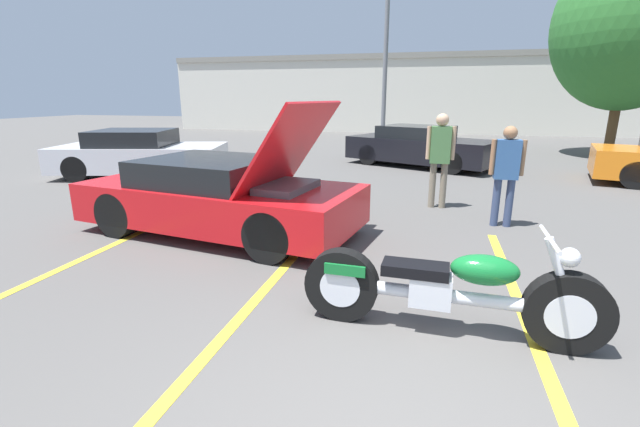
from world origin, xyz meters
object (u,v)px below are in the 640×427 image
(tree_background, at_px, (630,26))
(show_car_hood_open, at_px, (221,196))
(parked_car_left_row, at_px, (140,154))
(spectator_by_show_car, at_px, (440,152))
(light_pole, at_px, (389,24))
(parked_car_mid_row, at_px, (420,147))
(spectator_near_motorcycle, at_px, (506,168))
(motorcycle, at_px, (447,291))

(tree_background, height_order, show_car_hood_open, tree_background)
(parked_car_left_row, bearing_deg, spectator_by_show_car, -25.70)
(light_pole, distance_m, parked_car_mid_row, 6.56)
(spectator_near_motorcycle, height_order, spectator_by_show_car, spectator_by_show_car)
(light_pole, xyz_separation_m, show_car_hood_open, (-1.12, -12.33, -4.21))
(tree_background, bearing_deg, spectator_by_show_car, -123.30)
(parked_car_left_row, relative_size, spectator_by_show_car, 2.59)
(motorcycle, distance_m, parked_car_left_row, 9.82)
(parked_car_left_row, relative_size, parked_car_mid_row, 0.98)
(show_car_hood_open, bearing_deg, parked_car_mid_row, 79.12)
(show_car_hood_open, bearing_deg, spectator_by_show_car, 46.17)
(show_car_hood_open, bearing_deg, tree_background, 60.26)
(tree_background, relative_size, parked_car_left_row, 1.54)
(parked_car_mid_row, bearing_deg, spectator_by_show_car, -59.74)
(motorcycle, bearing_deg, parked_car_left_row, 143.31)
(parked_car_left_row, distance_m, spectator_near_motorcycle, 8.98)
(tree_background, xyz_separation_m, motorcycle, (-5.79, -13.56, -3.88))
(tree_background, bearing_deg, parked_car_mid_row, -149.09)
(light_pole, distance_m, motorcycle, 15.32)
(light_pole, relative_size, spectator_by_show_car, 5.00)
(motorcycle, xyz_separation_m, parked_car_mid_row, (-0.58, 9.74, 0.17))
(motorcycle, distance_m, show_car_hood_open, 3.96)
(light_pole, height_order, motorcycle, light_pole)
(light_pole, relative_size, motorcycle, 3.39)
(motorcycle, bearing_deg, show_car_hood_open, 148.28)
(light_pole, xyz_separation_m, tree_background, (7.97, -0.96, -0.50))
(show_car_hood_open, relative_size, spectator_near_motorcycle, 2.77)
(spectator_by_show_car, bearing_deg, motorcycle, -89.26)
(motorcycle, bearing_deg, parked_car_mid_row, 95.31)
(parked_car_mid_row, bearing_deg, spectator_near_motorcycle, -51.44)
(parked_car_left_row, bearing_deg, spectator_near_motorcycle, -30.73)
(show_car_hood_open, bearing_deg, parked_car_left_row, 146.97)
(spectator_near_motorcycle, bearing_deg, light_pole, 106.09)
(motorcycle, height_order, show_car_hood_open, show_car_hood_open)
(parked_car_left_row, bearing_deg, show_car_hood_open, -56.69)
(tree_background, xyz_separation_m, parked_car_mid_row, (-6.37, -3.81, -3.70))
(light_pole, height_order, tree_background, light_pole)
(light_pole, distance_m, spectator_near_motorcycle, 11.94)
(tree_background, bearing_deg, show_car_hood_open, -128.63)
(motorcycle, bearing_deg, tree_background, 68.77)
(motorcycle, relative_size, spectator_near_motorcycle, 1.61)
(light_pole, bearing_deg, spectator_near_motorcycle, -73.91)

